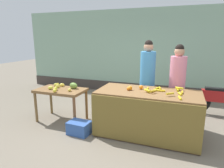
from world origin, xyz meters
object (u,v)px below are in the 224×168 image
produce_crate (79,128)px  vendor_woman_blue_shirt (147,81)px  parked_motorcycle (218,100)px  vendor_woman_pink_shirt (177,86)px  produce_sack (105,106)px

produce_crate → vendor_woman_blue_shirt: bearing=45.9°
parked_motorcycle → produce_crate: 3.47m
vendor_woman_pink_shirt → parked_motorcycle: 1.44m
vendor_woman_blue_shirt → parked_motorcycle: (1.63, 0.90, -0.54)m
parked_motorcycle → produce_sack: (-2.68, -0.92, -0.18)m
vendor_woman_blue_shirt → produce_sack: (-1.05, -0.03, -0.72)m
vendor_woman_pink_shirt → produce_crate: bearing=-147.4°
vendor_woman_blue_shirt → produce_sack: 1.28m
produce_crate → produce_sack: bearing=85.7°
produce_crate → produce_sack: (0.09, 1.15, 0.09)m
vendor_woman_pink_shirt → produce_crate: 2.26m
produce_crate → produce_sack: produce_sack is taller
parked_motorcycle → produce_crate: (-2.77, -2.07, -0.27)m
vendor_woman_pink_shirt → produce_crate: (-1.79, -1.15, -0.77)m
vendor_woman_blue_shirt → parked_motorcycle: bearing=28.8°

